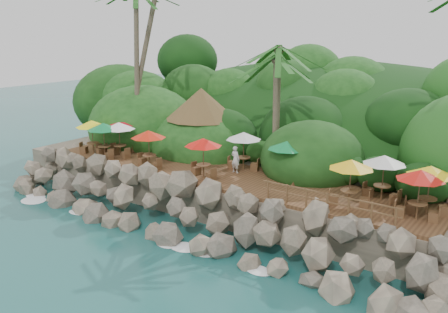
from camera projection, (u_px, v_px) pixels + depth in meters
The scene contains 12 objects.
ground at pixel (158, 242), 25.93m from camera, with size 140.00×140.00×0.00m, color #19514F.
land_base at pixel (298, 159), 38.24m from camera, with size 32.00×25.20×2.10m, color gray.
jungle_hill at pixel (336, 152), 44.41m from camera, with size 44.80×28.00×15.40m, color #143811.
seawall at pixel (182, 211), 27.21m from camera, with size 29.00×4.00×2.30m, color gray, non-canonical shape.
terrace at pixel (224, 175), 30.09m from camera, with size 26.00×5.00×0.20m, color brown.
jungle_foliage at pixel (292, 175), 37.73m from camera, with size 44.00×16.00×12.00m, color #143811, non-canonical shape.
foam_line at pixel (162, 240), 26.16m from camera, with size 25.20×0.80×0.06m.
palms at pixel (284, 9), 28.62m from camera, with size 31.74×6.93×14.05m.
palapa at pixel (201, 104), 34.46m from camera, with size 5.10×5.10×4.60m.
dining_clusters at pixel (224, 144), 29.12m from camera, with size 24.39×5.30×2.42m.
railing at pixel (327, 201), 23.67m from camera, with size 7.20×0.10×1.00m.
waiter at pixel (235, 159), 30.12m from camera, with size 0.62×0.40×1.69m, color white.
Camera 1 is at (16.73, -17.41, 11.06)m, focal length 39.30 mm.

